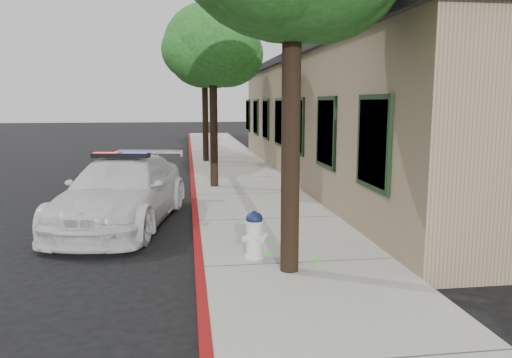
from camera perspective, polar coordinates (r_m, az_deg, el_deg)
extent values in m
plane|color=black|center=(7.75, -7.00, -11.17)|extent=(120.00, 120.00, 0.00)
cube|color=#9C9B8E|center=(10.74, 1.29, -4.98)|extent=(3.20, 60.00, 0.15)
cube|color=maroon|center=(10.60, -6.99, -5.20)|extent=(0.14, 60.00, 0.16)
cube|color=#958762|center=(17.65, 14.72, 6.51)|extent=(7.00, 20.00, 4.00)
cube|color=black|center=(17.70, 15.00, 13.37)|extent=(7.30, 20.30, 0.24)
cube|color=black|center=(8.93, 13.46, 4.15)|extent=(0.08, 1.48, 1.68)
cube|color=black|center=(11.77, 8.13, 5.40)|extent=(0.08, 1.48, 1.68)
cube|color=black|center=(14.67, 4.88, 6.14)|extent=(0.08, 1.48, 1.68)
cube|color=black|center=(17.60, 2.70, 6.62)|extent=(0.08, 1.48, 1.68)
cube|color=black|center=(20.56, 1.14, 6.95)|extent=(0.08, 1.48, 1.68)
cube|color=black|center=(23.52, -0.03, 7.20)|extent=(0.08, 1.48, 1.68)
cube|color=black|center=(26.49, -0.93, 7.40)|extent=(0.08, 1.48, 1.68)
imported|color=silver|center=(11.03, -15.26, -1.43)|extent=(2.94, 5.34, 1.47)
cube|color=black|center=(10.92, -15.43, 2.67)|extent=(1.23, 0.49, 0.10)
cube|color=red|center=(11.03, -17.02, 2.68)|extent=(0.55, 0.33, 0.11)
cube|color=#0D20E2|center=(10.83, -13.82, 2.70)|extent=(0.55, 0.33, 0.11)
cylinder|color=silver|center=(8.09, -0.20, -8.91)|extent=(0.32, 0.32, 0.06)
cylinder|color=silver|center=(8.00, -0.20, -6.94)|extent=(0.26, 0.26, 0.52)
cylinder|color=silver|center=(7.93, -0.20, -5.01)|extent=(0.30, 0.30, 0.04)
ellipsoid|color=#101A3B|center=(7.92, -0.20, -4.61)|extent=(0.27, 0.27, 0.21)
cylinder|color=#101A3B|center=(7.90, -0.20, -3.95)|extent=(0.07, 0.07, 0.06)
cylinder|color=silver|center=(7.92, -1.19, -6.95)|extent=(0.15, 0.14, 0.10)
cylinder|color=silver|center=(8.08, 0.77, -6.61)|extent=(0.15, 0.14, 0.10)
cylinder|color=silver|center=(7.86, 0.43, -6.92)|extent=(0.17, 0.16, 0.13)
cylinder|color=black|center=(7.13, 4.04, 4.05)|extent=(0.27, 0.27, 3.80)
cylinder|color=black|center=(14.68, -4.93, 5.65)|extent=(0.24, 0.24, 3.35)
ellipsoid|color=#184515|center=(14.75, -5.06, 15.34)|extent=(2.81, 2.81, 2.39)
ellipsoid|color=#184515|center=(14.98, -3.55, 14.22)|extent=(2.26, 2.26, 1.92)
ellipsoid|color=#184515|center=(14.58, -6.57, 14.68)|extent=(2.17, 2.17, 1.85)
cylinder|color=black|center=(21.19, -5.90, 6.77)|extent=(0.26, 0.26, 3.46)
ellipsoid|color=#1F531A|center=(21.26, -6.01, 13.84)|extent=(2.96, 2.96, 2.52)
ellipsoid|color=#1F531A|center=(21.57, -4.87, 13.00)|extent=(2.27, 2.27, 1.93)
ellipsoid|color=#1F531A|center=(20.87, -6.56, 13.38)|extent=(2.37, 2.37, 2.01)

